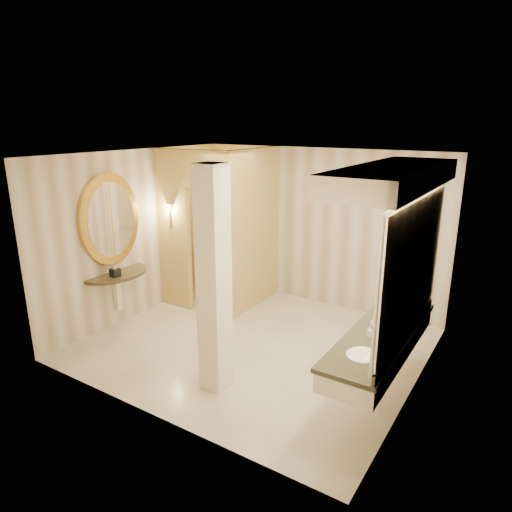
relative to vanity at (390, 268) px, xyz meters
The scene contains 16 objects.
floor 2.59m from the vanity, 168.57° to the left, with size 4.50×4.50×0.00m, color silver.
ceiling 2.29m from the vanity, 168.57° to the left, with size 4.50×4.50×0.00m, color white.
wall_back 3.12m from the vanity, 129.51° to the left, with size 4.50×0.02×2.70m, color beige.
wall_front 2.56m from the vanity, 141.05° to the right, with size 4.50×0.02×2.70m, color beige.
wall_left 4.26m from the vanity, behind, with size 0.02×4.00×2.70m, color beige.
wall_right 0.56m from the vanity, 55.90° to the left, with size 0.02×4.00×2.70m, color beige.
toilet_closet 3.41m from the vanity, 156.31° to the left, with size 1.50×1.55×2.70m.
wall_sconce 3.99m from the vanity, 168.00° to the left, with size 0.14×0.14×0.42m.
vanity is the anchor object (origin of this frame).
console_shelf 4.20m from the vanity, behind, with size 1.08×1.08×1.99m.
pillar 1.95m from the vanity, 157.20° to the right, with size 0.30×0.30×2.70m, color white.
tissue_box 4.07m from the vanity, behind, with size 0.13×0.13×0.13m, color black.
toilet 4.27m from the vanity, 152.61° to the left, with size 0.46×0.80×0.82m, color white.
soap_bottle_a 0.72m from the vanity, 116.98° to the right, with size 0.06×0.06×0.13m, color beige.
soap_bottle_b 0.70m from the vanity, 146.61° to the left, with size 0.10×0.10×0.13m, color silver.
soap_bottle_c 0.72m from the vanity, 120.37° to the left, with size 0.08×0.08×0.20m, color #C6B28C.
Camera 1 is at (3.26, -5.04, 3.14)m, focal length 32.00 mm.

